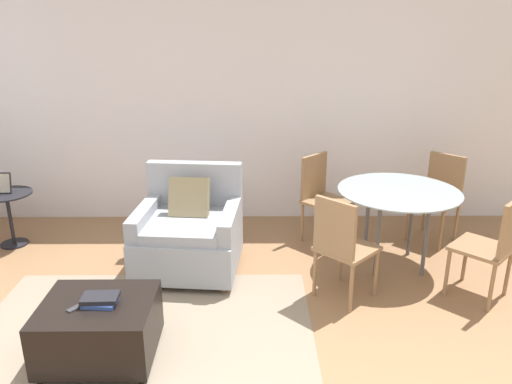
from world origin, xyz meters
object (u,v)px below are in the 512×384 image
object	(u,v)px
book_stack	(100,300)
dining_chair_far_right	(440,192)
dining_chair_near_right	(494,242)
armchair	(189,233)
ottoman	(99,327)
dining_table	(398,199)
dining_chair_near_left	(341,242)
tv_remote_primary	(78,306)
dining_chair_far_left	(321,192)
picture_frame	(4,183)
side_table	(8,208)

from	to	relation	value
book_stack	dining_chair_far_right	world-z (taller)	dining_chair_far_right
dining_chair_near_right	dining_chair_far_right	size ratio (longest dim) A/B	1.00
armchair	ottoman	world-z (taller)	armchair
dining_table	dining_chair_near_left	size ratio (longest dim) A/B	1.22
tv_remote_primary	dining_chair_far_left	distance (m)	2.73
picture_frame	dining_chair_near_right	size ratio (longest dim) A/B	0.23
book_stack	ottoman	bearing A→B (deg)	163.23
tv_remote_primary	dining_chair_near_left	world-z (taller)	dining_chair_near_left
tv_remote_primary	dining_chair_far_left	world-z (taller)	dining_chair_far_left
dining_chair_far_right	side_table	bearing A→B (deg)	-178.26
book_stack	dining_table	size ratio (longest dim) A/B	0.22
ottoman	dining_chair_far_left	size ratio (longest dim) A/B	0.83
dining_table	book_stack	bearing A→B (deg)	-149.92
dining_table	dining_chair_far_left	distance (m)	0.88
dining_chair_near_left	tv_remote_primary	bearing A→B (deg)	-157.27
ottoman	picture_frame	size ratio (longest dim) A/B	3.57
dining_chair_near_left	dining_chair_far_right	bearing A→B (deg)	45.00
book_stack	dining_chair_far_left	size ratio (longest dim) A/B	0.27
picture_frame	side_table	bearing A→B (deg)	-90.00
picture_frame	dining_chair_near_left	world-z (taller)	dining_chair_near_left
tv_remote_primary	side_table	world-z (taller)	side_table
picture_frame	armchair	bearing A→B (deg)	-15.58
dining_chair_near_left	dining_chair_far_left	bearing A→B (deg)	90.00
ottoman	dining_chair_near_right	xyz separation A→B (m)	(2.98, 0.73, 0.29)
tv_remote_primary	book_stack	bearing A→B (deg)	16.34
dining_chair_far_left	side_table	bearing A→B (deg)	-177.58
dining_chair_far_left	dining_chair_far_right	bearing A→B (deg)	0.00
dining_chair_near_left	dining_chair_far_left	xyz separation A→B (m)	(0.00, 1.23, 0.00)
tv_remote_primary	dining_table	distance (m)	2.84
ottoman	dining_chair_far_left	world-z (taller)	dining_chair_far_left
ottoman	dining_chair_far_left	bearing A→B (deg)	48.20
armchair	dining_chair_near_left	world-z (taller)	armchair
armchair	book_stack	xyz separation A→B (m)	(-0.43, -1.31, 0.09)
tv_remote_primary	dining_table	bearing A→B (deg)	29.40
book_stack	dining_chair_far_left	bearing A→B (deg)	48.83
tv_remote_primary	picture_frame	xyz separation A→B (m)	(-1.32, 1.87, 0.24)
side_table	dining_table	xyz separation A→B (m)	(3.79, -0.48, 0.26)
armchair	side_table	xyz separation A→B (m)	(-1.89, 0.53, 0.04)
ottoman	dining_chair_near_left	bearing A→B (deg)	22.59
ottoman	dining_chair_near_right	distance (m)	3.08
ottoman	book_stack	world-z (taller)	book_stack
ottoman	book_stack	size ratio (longest dim) A/B	3.08
side_table	dining_chair_near_right	distance (m)	4.54
armchair	ottoman	bearing A→B (deg)	-109.57
ottoman	dining_chair_near_right	size ratio (longest dim) A/B	0.83
side_table	dining_chair_near_left	xyz separation A→B (m)	(3.18, -1.09, 0.12)
ottoman	dining_chair_far_right	distance (m)	3.58
side_table	dining_chair_far_right	bearing A→B (deg)	1.74
dining_chair_near_left	dining_chair_far_right	distance (m)	1.74
armchair	dining_chair_near_left	xyz separation A→B (m)	(1.29, -0.57, 0.16)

